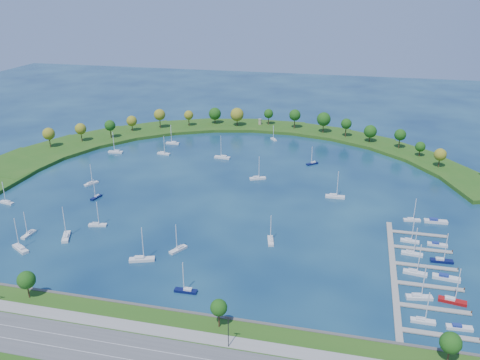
% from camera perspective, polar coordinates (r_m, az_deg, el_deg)
% --- Properties ---
extents(ground, '(700.00, 700.00, 0.00)m').
position_cam_1_polar(ground, '(253.87, -1.36, -1.15)').
color(ground, '#071E44').
rests_on(ground, ground).
extents(south_shoreline, '(420.00, 43.10, 11.60)m').
position_cam_1_polar(south_shoreline, '(154.22, -13.54, -18.34)').
color(south_shoreline, '#235316').
rests_on(south_shoreline, ground).
extents(breakwater, '(286.74, 247.64, 2.00)m').
position_cam_1_polar(breakwater, '(310.38, -7.39, 3.21)').
color(breakwater, '#235316').
rests_on(breakwater, ground).
extents(breakwater_trees, '(238.72, 90.60, 14.33)m').
position_cam_1_polar(breakwater_trees, '(337.50, 0.78, 6.57)').
color(breakwater_trees, '#382314').
rests_on(breakwater_trees, breakwater).
extents(harbor_tower, '(2.60, 2.60, 4.11)m').
position_cam_1_polar(harbor_tower, '(363.89, 2.29, 6.66)').
color(harbor_tower, gray).
rests_on(harbor_tower, breakwater).
extents(dock_system, '(24.28, 82.00, 1.60)m').
position_cam_1_polar(dock_system, '(193.94, 19.25, -10.12)').
color(dock_system, gray).
rests_on(dock_system, ground).
extents(moored_boat_0, '(8.93, 5.88, 12.81)m').
position_cam_1_polar(moored_boat_0, '(267.27, 2.01, 0.27)').
color(moored_boat_0, silver).
rests_on(moored_boat_0, ground).
extents(moored_boat_1, '(6.20, 9.62, 13.76)m').
position_cam_1_polar(moored_boat_1, '(219.31, -19.21, -6.06)').
color(moored_boat_1, silver).
rests_on(moored_boat_1, ground).
extents(moored_boat_2, '(7.90, 2.39, 11.55)m').
position_cam_1_polar(moored_boat_2, '(175.31, -6.19, -12.34)').
color(moored_boat_2, '#090F3D').
rests_on(moored_boat_2, ground).
extents(moored_boat_3, '(9.69, 3.43, 13.97)m').
position_cam_1_polar(moored_boat_3, '(299.08, -2.01, 2.65)').
color(moored_boat_3, silver).
rests_on(moored_boat_3, ground).
extents(moored_boat_4, '(9.16, 3.04, 13.27)m').
position_cam_1_polar(moored_boat_4, '(318.01, -13.98, 3.18)').
color(moored_boat_4, silver).
rests_on(moored_boat_4, ground).
extents(moored_boat_5, '(3.94, 8.22, 11.65)m').
position_cam_1_polar(moored_boat_5, '(204.77, 3.51, -6.85)').
color(moored_boat_5, silver).
rests_on(moored_boat_5, ground).
extents(moored_boat_6, '(7.78, 3.48, 11.06)m').
position_cam_1_polar(moored_boat_6, '(262.96, -25.04, -2.27)').
color(moored_boat_6, silver).
rests_on(moored_boat_6, ground).
extents(moored_boat_7, '(5.31, 6.57, 9.82)m').
position_cam_1_polar(moored_boat_7, '(334.92, 3.85, 4.71)').
color(moored_boat_7, silver).
rests_on(moored_boat_7, ground).
extents(moored_boat_8, '(5.44, 7.65, 11.10)m').
position_cam_1_polar(moored_boat_8, '(271.67, -16.60, -0.32)').
color(moored_boat_8, silver).
rests_on(moored_boat_8, ground).
extents(moored_boat_9, '(6.81, 6.62, 10.91)m').
position_cam_1_polar(moored_boat_9, '(292.19, 8.24, 1.95)').
color(moored_boat_9, '#090F3D').
rests_on(moored_boat_9, ground).
extents(moored_boat_10, '(8.29, 3.15, 11.90)m').
position_cam_1_polar(moored_boat_10, '(309.46, -8.70, 3.06)').
color(moored_boat_10, silver).
rests_on(moored_boat_10, ground).
extents(moored_boat_11, '(3.31, 7.11, 10.08)m').
position_cam_1_polar(moored_boat_11, '(254.00, -16.07, -1.82)').
color(moored_boat_11, '#090F3D').
rests_on(moored_boat_11, ground).
extents(moored_boat_12, '(2.45, 7.66, 11.13)m').
position_cam_1_polar(moored_boat_12, '(227.19, -22.95, -5.64)').
color(moored_boat_12, silver).
rests_on(moored_boat_12, ground).
extents(moored_boat_13, '(8.77, 2.60, 12.83)m').
position_cam_1_polar(moored_boat_13, '(328.72, -7.67, 4.24)').
color(moored_boat_13, silver).
rests_on(moored_boat_13, ground).
extents(moored_boat_14, '(8.04, 3.84, 11.40)m').
position_cam_1_polar(moored_boat_14, '(225.67, -15.94, -4.86)').
color(moored_boat_14, silver).
rests_on(moored_boat_14, ground).
extents(moored_boat_15, '(5.74, 8.03, 11.66)m').
position_cam_1_polar(moored_boat_15, '(199.80, -7.04, -7.77)').
color(moored_boat_15, silver).
rests_on(moored_boat_15, ground).
extents(moored_boat_16, '(9.37, 6.90, 13.68)m').
position_cam_1_polar(moored_boat_16, '(216.63, -23.74, -7.11)').
color(moored_boat_16, silver).
rests_on(moored_boat_16, ground).
extents(moored_boat_17, '(9.46, 2.89, 13.80)m').
position_cam_1_polar(moored_boat_17, '(248.86, 10.77, -1.80)').
color(moored_boat_17, silver).
rests_on(moored_boat_17, ground).
extents(moored_boat_18, '(9.90, 5.72, 14.04)m').
position_cam_1_polar(moored_boat_18, '(195.20, -11.15, -8.78)').
color(moored_boat_18, silver).
rests_on(moored_boat_18, ground).
extents(docked_boat_0, '(7.54, 2.21, 11.05)m').
position_cam_1_polar(docked_boat_0, '(170.88, 20.12, -14.75)').
color(docked_boat_0, silver).
rests_on(docked_boat_0, ground).
extents(docked_boat_1, '(7.91, 2.64, 1.59)m').
position_cam_1_polar(docked_boat_1, '(172.31, 23.69, -15.13)').
color(docked_boat_1, silver).
rests_on(docked_boat_1, ground).
extents(docked_boat_2, '(8.97, 3.82, 12.78)m').
position_cam_1_polar(docked_boat_2, '(181.32, 19.72, -12.37)').
color(docked_boat_2, silver).
rests_on(docked_boat_2, ground).
extents(docked_boat_3, '(9.17, 3.95, 13.06)m').
position_cam_1_polar(docked_boat_3, '(183.36, 23.04, -12.48)').
color(docked_boat_3, '#980E0D').
rests_on(docked_boat_3, ground).
extents(docked_boat_4, '(8.61, 3.55, 12.29)m').
position_cam_1_polar(docked_boat_4, '(194.34, 19.32, -9.86)').
color(docked_boat_4, silver).
rests_on(docked_boat_4, ground).
extents(docked_boat_5, '(9.69, 3.80, 1.92)m').
position_cam_1_polar(docked_boat_5, '(195.29, 22.41, -10.24)').
color(docked_boat_5, silver).
rests_on(docked_boat_5, ground).
extents(docked_boat_6, '(8.23, 3.16, 11.80)m').
position_cam_1_polar(docked_boat_6, '(206.49, 19.00, -7.85)').
color(docked_boat_6, silver).
rests_on(docked_boat_6, ground).
extents(docked_boat_7, '(8.39, 2.69, 12.19)m').
position_cam_1_polar(docked_boat_7, '(205.46, 21.99, -8.45)').
color(docked_boat_7, '#090F3D').
rests_on(docked_boat_7, ground).
extents(docked_boat_8, '(7.51, 2.82, 10.78)m').
position_cam_1_polar(docked_boat_8, '(215.75, 18.78, -6.50)').
color(docked_boat_8, silver).
rests_on(docked_boat_8, ground).
extents(docked_boat_9, '(7.84, 2.60, 1.58)m').
position_cam_1_polar(docked_boat_9, '(216.82, 21.54, -6.84)').
color(docked_boat_9, silver).
rests_on(docked_boat_9, ground).
extents(docked_boat_10, '(7.59, 3.21, 10.81)m').
position_cam_1_polar(docked_boat_10, '(234.10, 19.00, -4.25)').
color(docked_boat_10, silver).
rests_on(docked_boat_10, ground).
extents(docked_boat_11, '(10.00, 3.24, 2.01)m').
position_cam_1_polar(docked_boat_11, '(236.14, 21.38, -4.39)').
color(docked_boat_11, silver).
rests_on(docked_boat_11, ground).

